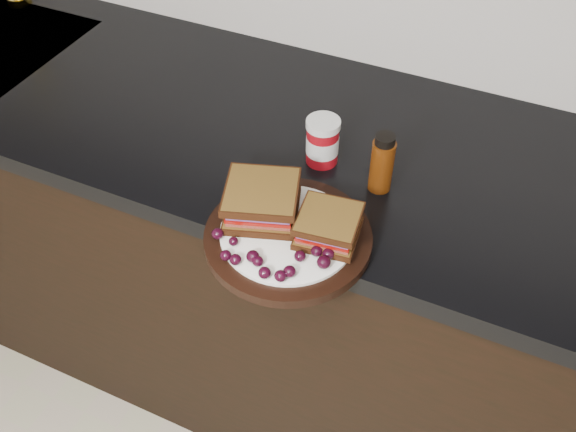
% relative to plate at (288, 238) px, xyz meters
% --- Properties ---
extents(base_cabinets, '(3.96, 0.58, 0.86)m').
position_rel_plate_xyz_m(base_cabinets, '(0.07, 0.27, -0.48)').
color(base_cabinets, black).
rests_on(base_cabinets, ground_plane).
extents(countertop, '(3.98, 0.60, 0.04)m').
position_rel_plate_xyz_m(countertop, '(0.07, 0.27, -0.03)').
color(countertop, black).
rests_on(countertop, base_cabinets).
extents(plate, '(0.28, 0.28, 0.02)m').
position_rel_plate_xyz_m(plate, '(0.00, 0.00, 0.00)').
color(plate, black).
rests_on(plate, countertop).
extents(sandwich_left, '(0.15, 0.15, 0.06)m').
position_rel_plate_xyz_m(sandwich_left, '(-0.06, 0.02, 0.04)').
color(sandwich_left, brown).
rests_on(sandwich_left, plate).
extents(sandwich_right, '(0.11, 0.11, 0.04)m').
position_rel_plate_xyz_m(sandwich_right, '(0.06, 0.02, 0.04)').
color(sandwich_right, brown).
rests_on(sandwich_right, plate).
extents(grape_0, '(0.02, 0.02, 0.02)m').
position_rel_plate_xyz_m(grape_0, '(-0.10, -0.06, 0.02)').
color(grape_0, black).
rests_on(grape_0, plate).
extents(grape_1, '(0.02, 0.02, 0.01)m').
position_rel_plate_xyz_m(grape_1, '(-0.07, -0.06, 0.02)').
color(grape_1, black).
rests_on(grape_1, plate).
extents(grape_2, '(0.02, 0.02, 0.02)m').
position_rel_plate_xyz_m(grape_2, '(-0.06, -0.10, 0.02)').
color(grape_2, black).
rests_on(grape_2, plate).
extents(grape_3, '(0.02, 0.02, 0.02)m').
position_rel_plate_xyz_m(grape_3, '(-0.05, -0.10, 0.02)').
color(grape_3, black).
rests_on(grape_3, plate).
extents(grape_4, '(0.02, 0.02, 0.02)m').
position_rel_plate_xyz_m(grape_4, '(-0.02, -0.08, 0.02)').
color(grape_4, black).
rests_on(grape_4, plate).
extents(grape_5, '(0.02, 0.02, 0.02)m').
position_rel_plate_xyz_m(grape_5, '(-0.01, -0.09, 0.02)').
color(grape_5, black).
rests_on(grape_5, plate).
extents(grape_6, '(0.02, 0.02, 0.02)m').
position_rel_plate_xyz_m(grape_6, '(0.01, -0.10, 0.02)').
color(grape_6, black).
rests_on(grape_6, plate).
extents(grape_7, '(0.02, 0.02, 0.02)m').
position_rel_plate_xyz_m(grape_7, '(0.03, -0.10, 0.02)').
color(grape_7, black).
rests_on(grape_7, plate).
extents(grape_8, '(0.02, 0.02, 0.02)m').
position_rel_plate_xyz_m(grape_8, '(0.04, -0.08, 0.02)').
color(grape_8, black).
rests_on(grape_8, plate).
extents(grape_9, '(0.02, 0.02, 0.02)m').
position_rel_plate_xyz_m(grape_9, '(0.04, -0.05, 0.02)').
color(grape_9, black).
rests_on(grape_9, plate).
extents(grape_10, '(0.02, 0.02, 0.02)m').
position_rel_plate_xyz_m(grape_10, '(0.08, -0.05, 0.03)').
color(grape_10, black).
rests_on(grape_10, plate).
extents(grape_11, '(0.02, 0.02, 0.02)m').
position_rel_plate_xyz_m(grape_11, '(0.06, -0.03, 0.02)').
color(grape_11, black).
rests_on(grape_11, plate).
extents(grape_12, '(0.02, 0.02, 0.02)m').
position_rel_plate_xyz_m(grape_12, '(0.08, -0.03, 0.02)').
color(grape_12, black).
rests_on(grape_12, plate).
extents(grape_13, '(0.02, 0.02, 0.02)m').
position_rel_plate_xyz_m(grape_13, '(0.09, 0.00, 0.02)').
color(grape_13, black).
rests_on(grape_13, plate).
extents(grape_14, '(0.02, 0.02, 0.02)m').
position_rel_plate_xyz_m(grape_14, '(0.07, 0.03, 0.02)').
color(grape_14, black).
rests_on(grape_14, plate).
extents(grape_15, '(0.02, 0.02, 0.02)m').
position_rel_plate_xyz_m(grape_15, '(0.04, 0.02, 0.02)').
color(grape_15, black).
rests_on(grape_15, plate).
extents(grape_16, '(0.02, 0.02, 0.02)m').
position_rel_plate_xyz_m(grape_16, '(-0.05, 0.07, 0.02)').
color(grape_16, black).
rests_on(grape_16, plate).
extents(grape_17, '(0.02, 0.02, 0.02)m').
position_rel_plate_xyz_m(grape_17, '(-0.04, 0.04, 0.02)').
color(grape_17, black).
rests_on(grape_17, plate).
extents(grape_18, '(0.02, 0.02, 0.02)m').
position_rel_plate_xyz_m(grape_18, '(-0.08, 0.04, 0.02)').
color(grape_18, black).
rests_on(grape_18, plate).
extents(grape_19, '(0.02, 0.02, 0.02)m').
position_rel_plate_xyz_m(grape_19, '(-0.07, 0.01, 0.02)').
color(grape_19, black).
rests_on(grape_19, plate).
extents(grape_20, '(0.02, 0.02, 0.02)m').
position_rel_plate_xyz_m(grape_20, '(-0.06, -0.00, 0.02)').
color(grape_20, black).
rests_on(grape_20, plate).
extents(grape_21, '(0.02, 0.02, 0.02)m').
position_rel_plate_xyz_m(grape_21, '(-0.06, -0.01, 0.02)').
color(grape_21, black).
rests_on(grape_21, plate).
extents(grape_22, '(0.01, 0.01, 0.01)m').
position_rel_plate_xyz_m(grape_22, '(-0.04, 0.02, 0.02)').
color(grape_22, black).
rests_on(grape_22, plate).
extents(grape_23, '(0.02, 0.02, 0.02)m').
position_rel_plate_xyz_m(grape_23, '(-0.09, 0.03, 0.02)').
color(grape_23, black).
rests_on(grape_23, plate).
extents(grape_24, '(0.02, 0.02, 0.02)m').
position_rel_plate_xyz_m(grape_24, '(-0.07, 0.00, 0.02)').
color(grape_24, black).
rests_on(grape_24, plate).
extents(condiment_jar, '(0.08, 0.08, 0.09)m').
position_rel_plate_xyz_m(condiment_jar, '(-0.03, 0.22, 0.04)').
color(condiment_jar, maroon).
rests_on(condiment_jar, countertop).
extents(oil_bottle, '(0.04, 0.04, 0.12)m').
position_rel_plate_xyz_m(oil_bottle, '(0.10, 0.19, 0.05)').
color(oil_bottle, '#492007').
rests_on(oil_bottle, countertop).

